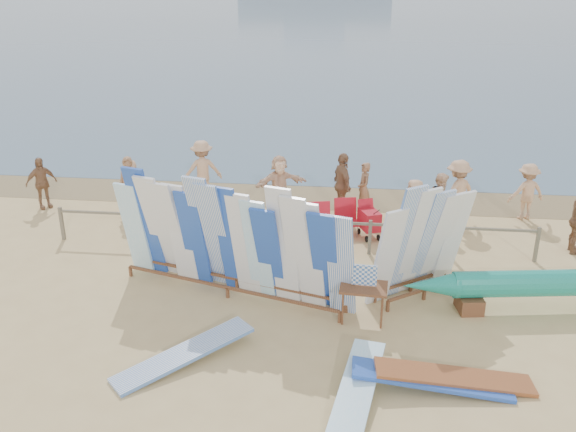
# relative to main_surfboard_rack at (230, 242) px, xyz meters

# --- Properties ---
(ground) EXTENTS (160.00, 160.00, 0.00)m
(ground) POSITION_rel_main_surfboard_rack_xyz_m (1.01, -0.62, -1.22)
(ground) COLOR tan
(ground) RESTS_ON ground
(ocean) EXTENTS (320.00, 240.00, 0.02)m
(ocean) POSITION_rel_main_surfboard_rack_xyz_m (1.01, 127.38, -1.22)
(ocean) COLOR #44607A
(ocean) RESTS_ON ground
(wet_sand_strip) EXTENTS (40.00, 2.60, 0.01)m
(wet_sand_strip) POSITION_rel_main_surfboard_rack_xyz_m (1.01, 6.58, -1.22)
(wet_sand_strip) COLOR olive
(wet_sand_strip) RESTS_ON ground
(fence) EXTENTS (12.08, 0.08, 0.90)m
(fence) POSITION_rel_main_surfboard_rack_xyz_m (1.01, 2.38, -0.59)
(fence) COLOR #726A56
(fence) RESTS_ON ground
(main_surfboard_rack) EXTENTS (5.41, 2.15, 2.72)m
(main_surfboard_rack) POSITION_rel_main_surfboard_rack_xyz_m (0.00, 0.00, 0.00)
(main_surfboard_rack) COLOR brown
(main_surfboard_rack) RESTS_ON ground
(side_surfboard_rack) EXTENTS (2.24, 1.87, 2.70)m
(side_surfboard_rack) POSITION_rel_main_surfboard_rack_xyz_m (4.02, 0.34, -0.01)
(side_surfboard_rack) COLOR brown
(side_surfboard_rack) RESTS_ON ground
(outrigger_canoe) EXTENTS (6.28, 1.47, 0.89)m
(outrigger_canoe) POSITION_rel_main_surfboard_rack_xyz_m (6.74, 0.08, -0.65)
(outrigger_canoe) COLOR brown
(outrigger_canoe) RESTS_ON ground
(vendor_table) EXTENTS (0.97, 0.72, 1.24)m
(vendor_table) POSITION_rel_main_surfboard_rack_xyz_m (2.84, -0.80, -0.81)
(vendor_table) COLOR brown
(vendor_table) RESTS_ON ground
(flat_board_d) EXTENTS (2.69, 0.57, 0.36)m
(flat_board_d) POSITION_rel_main_surfboard_rack_xyz_m (4.00, -2.87, -1.22)
(flat_board_d) COLOR blue
(flat_board_d) RESTS_ON ground
(flat_board_b) EXTENTS (1.04, 2.75, 0.35)m
(flat_board_b) POSITION_rel_main_surfboard_rack_xyz_m (2.73, -3.41, -1.22)
(flat_board_b) COLOR #9BD8F8
(flat_board_b) RESTS_ON ground
(flat_board_c) EXTENTS (2.72, 0.76, 0.38)m
(flat_board_c) POSITION_rel_main_surfboard_rack_xyz_m (4.38, -2.77, -1.22)
(flat_board_c) COLOR #9B542A
(flat_board_c) RESTS_ON ground
(flat_board_e) EXTENTS (2.32, 2.28, 0.32)m
(flat_board_e) POSITION_rel_main_surfboard_rack_xyz_m (-0.35, -2.59, -1.22)
(flat_board_e) COLOR white
(flat_board_e) RESTS_ON ground
(beach_chair_left) EXTENTS (0.72, 0.74, 0.95)m
(beach_chair_left) POSITION_rel_main_surfboard_rack_xyz_m (2.41, 3.57, -0.94)
(beach_chair_left) COLOR red
(beach_chair_left) RESTS_ON ground
(beach_chair_right) EXTENTS (0.72, 0.73, 0.94)m
(beach_chair_right) POSITION_rel_main_surfboard_rack_xyz_m (1.73, 3.21, -0.95)
(beach_chair_right) COLOR red
(beach_chair_right) RESTS_ON ground
(stroller) EXTENTS (0.73, 0.85, 0.99)m
(stroller) POSITION_rel_main_surfboard_rack_xyz_m (3.00, 3.42, -0.82)
(stroller) COLOR red
(stroller) RESTS_ON ground
(beachgoer_extra_0) EXTENTS (1.13, 0.72, 1.63)m
(beachgoer_extra_0) POSITION_rel_main_surfboard_rack_xyz_m (7.42, 5.25, -0.40)
(beachgoer_extra_0) COLOR tan
(beachgoer_extra_0) RESTS_ON ground
(beachgoer_3) EXTENTS (1.29, 0.89, 1.84)m
(beachgoer_3) POSITION_rel_main_surfboard_rack_xyz_m (-2.08, 5.90, -0.30)
(beachgoer_3) COLOR tan
(beachgoer_3) RESTS_ON ground
(beachgoer_7) EXTENTS (0.44, 0.62, 1.54)m
(beachgoer_7) POSITION_rel_main_surfboard_rack_xyz_m (2.86, 5.12, -0.45)
(beachgoer_7) COLOR #8C6042
(beachgoer_7) RESTS_ON ground
(beachgoer_0) EXTENTS (0.50, 0.82, 1.58)m
(beachgoer_0) POSITION_rel_main_surfboard_rack_xyz_m (-3.85, 4.53, -0.43)
(beachgoer_0) COLOR tan
(beachgoer_0) RESTS_ON ground
(beachgoer_8) EXTENTS (0.48, 0.82, 1.59)m
(beachgoer_8) POSITION_rel_main_surfboard_rack_xyz_m (4.92, 4.23, -0.42)
(beachgoer_8) COLOR beige
(beachgoer_8) RESTS_ON ground
(beachgoer_1) EXTENTS (0.65, 0.39, 1.74)m
(beachgoer_1) POSITION_rel_main_surfboard_rack_xyz_m (-3.79, 4.27, -0.35)
(beachgoer_1) COLOR #8C6042
(beachgoer_1) RESTS_ON ground
(beachgoer_5) EXTENTS (1.63, 1.19, 1.70)m
(beachgoer_5) POSITION_rel_main_surfboard_rack_xyz_m (0.42, 5.05, -0.37)
(beachgoer_5) COLOR beige
(beachgoer_5) RESTS_ON ground
(beachgoer_extra_1) EXTENTS (0.92, 0.93, 1.55)m
(beachgoer_extra_1) POSITION_rel_main_surfboard_rack_xyz_m (-6.61, 4.55, -0.44)
(beachgoer_extra_1) COLOR #8C6042
(beachgoer_extra_1) RESTS_ON ground
(beachgoer_6) EXTENTS (0.47, 0.82, 1.59)m
(beachgoer_6) POSITION_rel_main_surfboard_rack_xyz_m (4.15, 3.59, -0.42)
(beachgoer_6) COLOR tan
(beachgoer_6) RESTS_ON ground
(beachgoer_9) EXTENTS (1.22, 1.14, 1.83)m
(beachgoer_9) POSITION_rel_main_surfboard_rack_xyz_m (5.42, 4.69, -0.30)
(beachgoer_9) COLOR tan
(beachgoer_9) RESTS_ON ground
(beachgoer_4) EXTENTS (0.85, 1.18, 1.85)m
(beachgoer_4) POSITION_rel_main_surfboard_rack_xyz_m (2.24, 4.95, -0.29)
(beachgoer_4) COLOR #8C6042
(beachgoer_4) RESTS_ON ground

